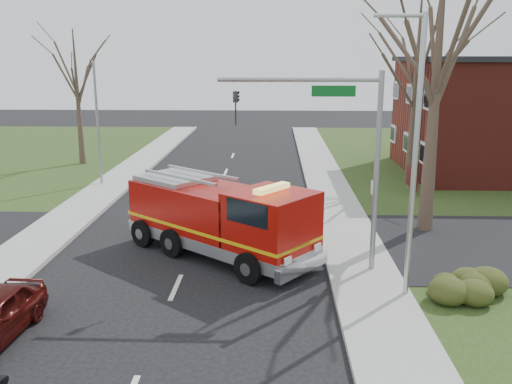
{
  "coord_description": "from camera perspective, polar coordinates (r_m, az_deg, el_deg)",
  "views": [
    {
      "loc": [
        3.14,
        -16.05,
        7.19
      ],
      "look_at": [
        2.42,
        4.77,
        2.0
      ],
      "focal_mm": 38.0,
      "sensor_mm": 36.0,
      "label": 1
    }
  ],
  "objects": [
    {
      "name": "hedge_corner",
      "position": [
        17.45,
        21.75,
        -9.33
      ],
      "size": [
        2.8,
        2.0,
        0.9
      ],
      "primitive_type": "ellipsoid",
      "color": "#303714",
      "rests_on": "lawn_right"
    },
    {
      "name": "bare_tree_near",
      "position": [
        22.95,
        18.64,
        13.84
      ],
      "size": [
        6.0,
        6.0,
        12.0
      ],
      "color": "#3F2F25",
      "rests_on": "ground"
    },
    {
      "name": "utility_pole_far",
      "position": [
        31.87,
        -16.32,
        6.78
      ],
      "size": [
        0.14,
        0.14,
        7.0
      ],
      "primitive_type": "cylinder",
      "color": "gray",
      "rests_on": "ground"
    },
    {
      "name": "fire_engine",
      "position": [
        19.96,
        -3.66,
        -2.97
      ],
      "size": [
        7.5,
        6.73,
        3.05
      ],
      "rotation": [
        0.0,
        0.0,
        0.89
      ],
      "color": "#9E0D07",
      "rests_on": "ground"
    },
    {
      "name": "sidewalk_right",
      "position": [
        17.82,
        11.89,
        -9.86
      ],
      "size": [
        2.4,
        80.0,
        0.15
      ],
      "primitive_type": "cube",
      "color": "gray",
      "rests_on": "ground"
    },
    {
      "name": "bare_tree_left",
      "position": [
        38.4,
        -18.36,
        10.87
      ],
      "size": [
        4.5,
        4.5,
        9.0
      ],
      "color": "#3F2F25",
      "rests_on": "ground"
    },
    {
      "name": "ground",
      "position": [
        17.87,
        -8.43,
        -9.91
      ],
      "size": [
        120.0,
        120.0,
        0.0
      ],
      "primitive_type": "plane",
      "color": "black",
      "rests_on": "ground"
    },
    {
      "name": "traffic_signal_mast",
      "position": [
        17.85,
        8.68,
        5.83
      ],
      "size": [
        5.29,
        0.18,
        6.8
      ],
      "color": "gray",
      "rests_on": "ground"
    },
    {
      "name": "streetlight_pole",
      "position": [
        16.27,
        16.24,
        4.09
      ],
      "size": [
        1.48,
        0.16,
        8.4
      ],
      "color": "#B7BABF",
      "rests_on": "ground"
    },
    {
      "name": "health_center_sign",
      "position": [
        30.15,
        16.07,
        1.35
      ],
      "size": [
        0.12,
        2.0,
        1.4
      ],
      "color": "#451110",
      "rests_on": "ground"
    },
    {
      "name": "bare_tree_far",
      "position": [
        32.04,
        16.57,
        12.17
      ],
      "size": [
        5.25,
        5.25,
        10.5
      ],
      "color": "#3F2F25",
      "rests_on": "ground"
    }
  ]
}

